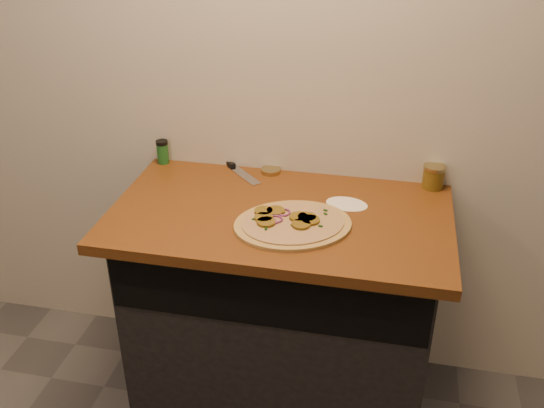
% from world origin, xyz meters
% --- Properties ---
extents(cabinet, '(1.10, 0.60, 0.86)m').
position_xyz_m(cabinet, '(0.00, 1.45, 0.43)').
color(cabinet, black).
rests_on(cabinet, ground).
extents(countertop, '(1.20, 0.70, 0.04)m').
position_xyz_m(countertop, '(0.00, 1.42, 0.88)').
color(countertop, brown).
rests_on(countertop, cabinet).
extents(pizza, '(0.51, 0.51, 0.03)m').
position_xyz_m(pizza, '(0.06, 1.33, 0.91)').
color(pizza, tan).
rests_on(pizza, countertop).
extents(chefs_knife, '(0.23, 0.23, 0.02)m').
position_xyz_m(chefs_knife, '(-0.25, 1.72, 0.91)').
color(chefs_knife, '#B7BAC1').
rests_on(chefs_knife, countertop).
extents(mason_jar_lid, '(0.10, 0.10, 0.02)m').
position_xyz_m(mason_jar_lid, '(-0.10, 1.72, 0.91)').
color(mason_jar_lid, tan).
rests_on(mason_jar_lid, countertop).
extents(salsa_jar, '(0.08, 0.08, 0.09)m').
position_xyz_m(salsa_jar, '(0.53, 1.72, 0.95)').
color(salsa_jar, maroon).
rests_on(salsa_jar, countertop).
extents(spice_shaker, '(0.05, 0.05, 0.10)m').
position_xyz_m(spice_shaker, '(-0.55, 1.72, 0.95)').
color(spice_shaker, '#1C5A22').
rests_on(spice_shaker, countertop).
extents(flour_spill, '(0.18, 0.18, 0.00)m').
position_xyz_m(flour_spill, '(0.22, 1.52, 0.90)').
color(flour_spill, white).
rests_on(flour_spill, countertop).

